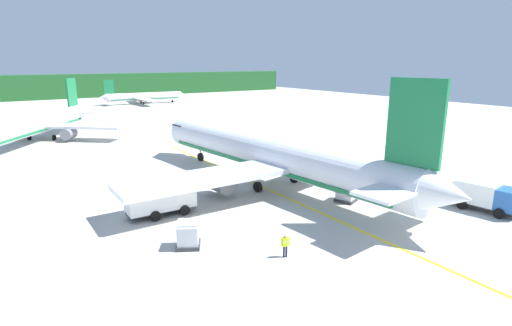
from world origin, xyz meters
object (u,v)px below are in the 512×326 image
object	(u,v)px
airliner_far_taxiway	(144,97)
service_truck_baggage	(478,193)
cargo_container_mid	(346,192)
crew_loader_left	(185,176)
airliner_foreground	(271,155)
airliner_mid_apron	(37,124)
cargo_container_near	(188,234)
crew_marshaller	(285,244)
service_truck_fuel	(159,197)

from	to	relation	value
airliner_far_taxiway	service_truck_baggage	distance (m)	108.84
cargo_container_mid	crew_loader_left	size ratio (longest dim) A/B	1.43
airliner_foreground	airliner_mid_apron	size ratio (longest dim) A/B	1.40
airliner_mid_apron	cargo_container_near	xyz separation A→B (m)	(4.24, -50.79, -1.83)
crew_marshaller	cargo_container_near	bearing A→B (deg)	133.77
airliner_foreground	airliner_far_taxiway	world-z (taller)	airliner_foreground
service_truck_fuel	cargo_container_near	bearing A→B (deg)	-94.26
cargo_container_mid	crew_loader_left	bearing A→B (deg)	127.61
airliner_far_taxiway	crew_marshaller	world-z (taller)	airliner_far_taxiway
airliner_foreground	service_truck_fuel	bearing A→B (deg)	-172.20
service_truck_baggage	cargo_container_near	world-z (taller)	service_truck_baggage
cargo_container_mid	crew_loader_left	world-z (taller)	cargo_container_mid
airliner_far_taxiway	service_truck_baggage	world-z (taller)	airliner_far_taxiway
airliner_far_taxiway	cargo_container_near	world-z (taller)	airliner_far_taxiway
airliner_far_taxiway	airliner_foreground	bearing A→B (deg)	-100.42
service_truck_baggage	cargo_container_mid	size ratio (longest dim) A/B	3.03
airliner_far_taxiway	service_truck_fuel	bearing A→B (deg)	-107.75
airliner_foreground	cargo_container_near	distance (m)	16.52
service_truck_baggage	crew_marshaller	xyz separation A→B (m)	(-20.28, 2.20, -0.49)
airliner_mid_apron	service_truck_fuel	bearing A→B (deg)	-83.77
service_truck_fuel	crew_marshaller	distance (m)	12.98
crew_marshaller	airliner_far_taxiway	bearing A→B (deg)	76.37
airliner_far_taxiway	cargo_container_near	size ratio (longest dim) A/B	11.84
airliner_foreground	cargo_container_near	xyz separation A→B (m)	(-13.70, -8.92, -2.42)
airliner_foreground	service_truck_baggage	distance (m)	19.95
service_truck_fuel	service_truck_baggage	distance (m)	28.54
airliner_foreground	service_truck_baggage	xyz separation A→B (m)	(11.47, -16.22, -1.92)
airliner_foreground	cargo_container_mid	bearing A→B (deg)	-69.62
cargo_container_mid	crew_marshaller	xyz separation A→B (m)	(-11.85, -5.83, 0.05)
airliner_foreground	service_truck_baggage	size ratio (longest dim) A/B	5.99
service_truck_baggage	crew_marshaller	distance (m)	20.40
service_truck_fuel	service_truck_baggage	size ratio (longest dim) A/B	0.84
service_truck_fuel	cargo_container_near	xyz separation A→B (m)	(-0.53, -7.11, -0.65)
airliner_mid_apron	crew_marshaller	xyz separation A→B (m)	(9.12, -55.89, -1.83)
cargo_container_near	airliner_foreground	bearing A→B (deg)	33.07
service_truck_fuel	service_truck_baggage	bearing A→B (deg)	-30.33
service_truck_baggage	cargo_container_near	bearing A→B (deg)	163.82
service_truck_baggage	cargo_container_mid	xyz separation A→B (m)	(-8.43, 8.04, -0.54)
airliner_mid_apron	service_truck_baggage	distance (m)	65.12
cargo_container_mid	crew_marshaller	size ratio (longest dim) A/B	1.38
airliner_mid_apron	crew_loader_left	size ratio (longest dim) A/B	18.54
service_truck_baggage	crew_marshaller	world-z (taller)	service_truck_baggage
crew_loader_left	cargo_container_mid	bearing A→B (deg)	-52.39
cargo_container_near	cargo_container_mid	world-z (taller)	cargo_container_near
airliner_far_taxiway	cargo_container_near	xyz separation A→B (m)	(-30.71, -101.39, -1.21)
airliner_far_taxiway	cargo_container_mid	distance (m)	101.63
airliner_foreground	cargo_container_mid	xyz separation A→B (m)	(3.04, -8.18, -2.46)
cargo_container_near	crew_loader_left	distance (m)	15.70
airliner_foreground	crew_marshaller	world-z (taller)	airliner_foreground
airliner_far_taxiway	cargo_container_mid	xyz separation A→B (m)	(-13.97, -100.66, -1.26)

